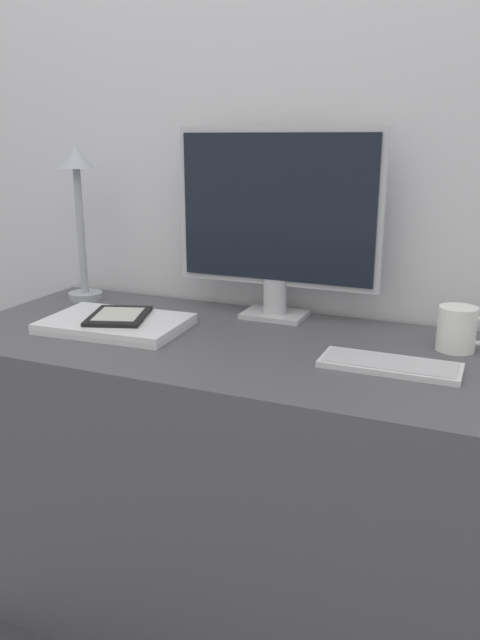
{
  "coord_description": "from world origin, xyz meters",
  "views": [
    {
      "loc": [
        0.51,
        -0.96,
        1.14
      ],
      "look_at": [
        0.01,
        0.22,
        0.76
      ],
      "focal_mm": 35.0,
      "sensor_mm": 36.0,
      "label": 1
    }
  ],
  "objects_px": {
    "keyboard": "(390,365)",
    "ereader": "(119,316)",
    "monitor": "(276,218)",
    "coffee_mug": "(458,329)",
    "laptop": "(116,324)",
    "desk_lamp": "(79,201)"
  },
  "relations": [
    {
      "from": "ereader",
      "to": "desk_lamp",
      "type": "distance_m",
      "value": 0.39
    },
    {
      "from": "monitor",
      "to": "laptop",
      "type": "height_order",
      "value": "monitor"
    },
    {
      "from": "keyboard",
      "to": "laptop",
      "type": "distance_m",
      "value": 0.64
    },
    {
      "from": "keyboard",
      "to": "ereader",
      "type": "xyz_separation_m",
      "value": [
        -0.64,
        0.02,
        0.02
      ]
    },
    {
      "from": "monitor",
      "to": "laptop",
      "type": "distance_m",
      "value": 0.46
    },
    {
      "from": "coffee_mug",
      "to": "ereader",
      "type": "bearing_deg",
      "value": -169.23
    },
    {
      "from": "monitor",
      "to": "coffee_mug",
      "type": "xyz_separation_m",
      "value": [
        0.44,
        -0.09,
        -0.2
      ]
    },
    {
      "from": "keyboard",
      "to": "desk_lamp",
      "type": "height_order",
      "value": "desk_lamp"
    },
    {
      "from": "monitor",
      "to": "ereader",
      "type": "relative_size",
      "value": 2.62
    },
    {
      "from": "ereader",
      "to": "desk_lamp",
      "type": "bearing_deg",
      "value": 140.93
    },
    {
      "from": "ereader",
      "to": "coffee_mug",
      "type": "height_order",
      "value": "coffee_mug"
    },
    {
      "from": "keyboard",
      "to": "ereader",
      "type": "height_order",
      "value": "ereader"
    },
    {
      "from": "monitor",
      "to": "keyboard",
      "type": "relative_size",
      "value": 1.89
    },
    {
      "from": "monitor",
      "to": "desk_lamp",
      "type": "distance_m",
      "value": 0.55
    },
    {
      "from": "keyboard",
      "to": "laptop",
      "type": "relative_size",
      "value": 0.8
    },
    {
      "from": "monitor",
      "to": "laptop",
      "type": "xyz_separation_m",
      "value": [
        -0.31,
        -0.24,
        -0.24
      ]
    },
    {
      "from": "monitor",
      "to": "keyboard",
      "type": "distance_m",
      "value": 0.48
    },
    {
      "from": "monitor",
      "to": "desk_lamp",
      "type": "height_order",
      "value": "monitor"
    },
    {
      "from": "keyboard",
      "to": "monitor",
      "type": "bearing_deg",
      "value": 142.4
    },
    {
      "from": "desk_lamp",
      "to": "keyboard",
      "type": "bearing_deg",
      "value": -13.77
    },
    {
      "from": "laptop",
      "to": "coffee_mug",
      "type": "relative_size",
      "value": 2.9
    },
    {
      "from": "laptop",
      "to": "ereader",
      "type": "xyz_separation_m",
      "value": [
        0.0,
        0.01,
        0.02
      ]
    }
  ]
}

